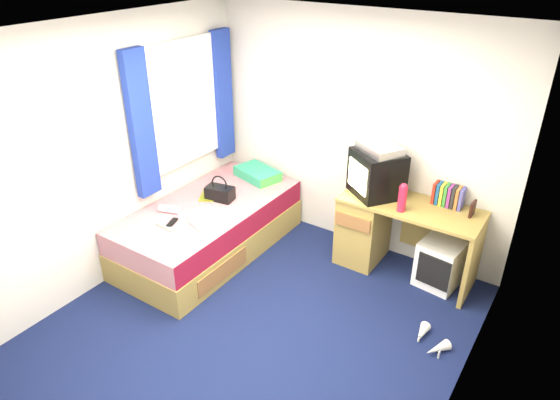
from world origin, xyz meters
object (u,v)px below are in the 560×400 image
Objects in this scene: water_bottle at (169,209)px; white_heels at (429,341)px; towel at (207,220)px; bed at (210,228)px; crt_tv at (377,173)px; storage_cube at (440,264)px; vcr at (380,148)px; colour_swatch_fan at (166,227)px; remote_control at (172,223)px; magazine at (211,195)px; pink_water_bottle at (402,199)px; pillow at (258,174)px; handbag at (220,193)px; aerosol_can at (403,193)px; picture_frame at (473,209)px; desk at (381,227)px.

water_bottle is 2.67m from white_heels.
white_heels is (2.15, 0.21, -0.55)m from towel.
bed is 1.79m from crt_tv.
water_bottle is at bearing -148.31° from storage_cube.
bed is at bearing -120.75° from vcr.
colour_swatch_fan is 1.38× the size of remote_control.
crt_tv is at bearing 41.48° from towel.
water_bottle reaches higher than magazine.
pink_water_bottle is at bearing 18.47° from bed.
white_heels is at bearing 11.05° from colour_swatch_fan.
bed is 5.00× the size of vcr.
pillow is (0.05, 0.79, 0.33)m from bed.
handbag is 0.72m from colour_swatch_fan.
colour_swatch_fan is at bearing -142.13° from storage_cube.
water_bottle is 0.29m from colour_swatch_fan.
water_bottle is (-0.24, -0.49, -0.04)m from handbag.
aerosol_can reaches higher than white_heels.
pink_water_bottle is 0.21m from aerosol_can.
bed is 0.50m from water_bottle.
picture_frame reaches higher than pillow.
crt_tv is 0.26m from vcr.
vcr is 2.06m from remote_control.
handbag reaches higher than remote_control.
towel is at bearing -140.77° from desk.
storage_cube is at bearing 29.61° from vcr.
aerosol_can is 1.35m from white_heels.
white_heels is (0.93, -0.86, -1.18)m from vcr.
storage_cube is 3.24× the size of picture_frame.
pillow reaches higher than remote_control.
vcr is at bearing 21.12° from remote_control.
desk is 4.23× the size of handbag.
colour_swatch_fan is (-0.08, -1.35, -0.05)m from pillow.
water_bottle reaches higher than bed.
handbag is at bearing -91.64° from pillow.
pink_water_bottle is 0.86× the size of magazine.
crt_tv is 2.04m from water_bottle.
picture_frame is 2.43m from handbag.
desk is 4.64× the size of magazine.
water_bottle is at bearing -151.29° from picture_frame.
crt_tv is at bearing 179.92° from desk.
crt_tv is at bearing -174.08° from storage_cube.
water_bottle is (-2.39, -1.09, 0.35)m from storage_cube.
pillow is 3.08× the size of remote_control.
picture_frame is 2.74m from remote_control.
storage_cube is 0.77m from pink_water_bottle.
pillow is at bearing 77.72° from handbag.
pink_water_bottle is at bearing -150.19° from storage_cube.
crt_tv is 0.91m from picture_frame.
water_bottle is (-0.26, -1.12, -0.02)m from pillow.
aerosol_can is 0.58× the size of magazine.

